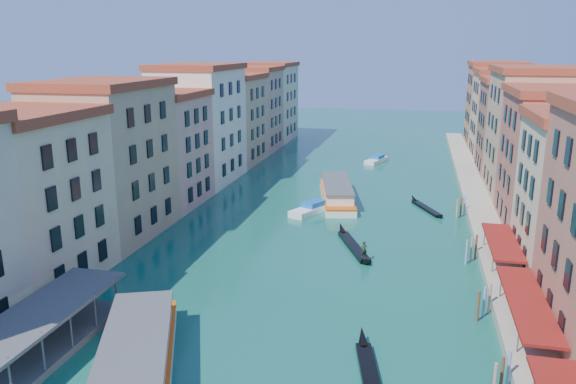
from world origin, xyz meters
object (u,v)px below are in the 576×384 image
at_px(gondola_right, 371,381).
at_px(vaporetto_stop, 46,333).
at_px(gondola_fore, 353,245).
at_px(vaporetto_far, 337,192).
at_px(vaporetto_near, 134,369).

bearing_deg(gondola_right, vaporetto_stop, 169.53).
bearing_deg(vaporetto_stop, gondola_fore, 53.65).
distance_m(vaporetto_far, gondola_fore, 22.32).
xyz_separation_m(vaporetto_stop, vaporetto_far, (16.28, 50.91, -0.11)).
relative_size(vaporetto_far, gondola_fore, 1.58).
bearing_deg(gondola_right, vaporetto_far, 89.14).
bearing_deg(vaporetto_far, vaporetto_stop, -120.02).
bearing_deg(gondola_right, gondola_fore, 87.22).
bearing_deg(vaporetto_near, gondola_fore, 47.75).
bearing_deg(vaporetto_far, vaporetto_near, -109.43).
distance_m(vaporetto_near, gondola_fore, 34.61).
relative_size(vaporetto_stop, gondola_right, 1.23).
distance_m(gondola_fore, gondola_right, 28.93).
xyz_separation_m(gondola_fore, gondola_right, (4.60, -28.56, 0.06)).
xyz_separation_m(vaporetto_stop, gondola_right, (26.11, 0.67, -0.93)).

